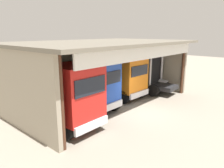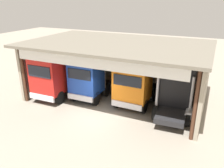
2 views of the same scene
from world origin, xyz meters
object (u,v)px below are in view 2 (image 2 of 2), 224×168
oil_drum (130,81)px  tool_cart (122,83)px  truck_blue_center_left_bay (88,79)px  truck_orange_left_bay (134,85)px  truck_black_center_right_bay (176,89)px  truck_red_yard_outside (53,76)px

oil_drum → tool_cart: 1.12m
truck_blue_center_left_bay → truck_orange_left_bay: size_ratio=0.84×
truck_orange_left_bay → truck_black_center_right_bay: (3.16, 0.04, 0.20)m
truck_red_yard_outside → truck_blue_center_left_bay: bearing=-164.0°
truck_red_yard_outside → truck_orange_left_bay: truck_red_yard_outside is taller
tool_cart → truck_red_yard_outside: bearing=-133.9°
truck_blue_center_left_bay → tool_cart: (1.51, 3.63, -1.31)m
truck_blue_center_left_bay → oil_drum: (1.90, 4.68, -1.38)m
truck_blue_center_left_bay → truck_orange_left_bay: (3.79, 0.48, -0.04)m
truck_red_yard_outside → tool_cart: size_ratio=5.29×
truck_orange_left_bay → truck_red_yard_outside: bearing=12.6°
truck_black_center_right_bay → oil_drum: (-5.05, 4.15, -1.54)m
truck_red_yard_outside → truck_blue_center_left_bay: size_ratio=1.28×
truck_blue_center_left_bay → truck_orange_left_bay: 3.82m
tool_cart → truck_orange_left_bay: bearing=-54.0°
truck_blue_center_left_bay → truck_black_center_right_bay: truck_black_center_right_bay is taller
truck_blue_center_left_bay → oil_drum: bearing=-112.8°
truck_red_yard_outside → truck_orange_left_bay: size_ratio=1.07×
tool_cart → truck_black_center_right_bay: bearing=-29.7°
truck_blue_center_left_bay → truck_black_center_right_bay: 6.97m
truck_blue_center_left_bay → tool_cart: size_ratio=4.15×
tool_cart → oil_drum: bearing=69.5°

